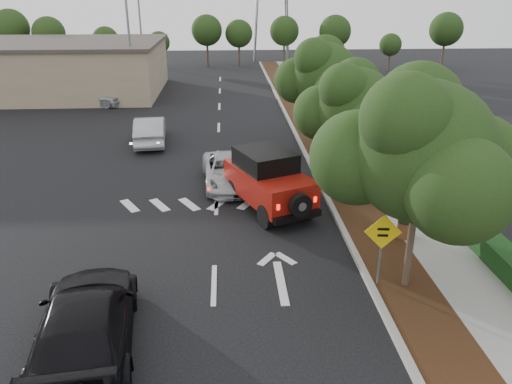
{
  "coord_description": "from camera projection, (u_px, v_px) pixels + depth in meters",
  "views": [
    {
      "loc": [
        0.47,
        -12.7,
        8.18
      ],
      "look_at": [
        1.44,
        3.0,
        1.71
      ],
      "focal_mm": 35.0,
      "sensor_mm": 36.0,
      "label": 1
    }
  ],
  "objects": [
    {
      "name": "ground",
      "position": [
        214.0,
        285.0,
        14.81
      ],
      "size": [
        120.0,
        120.0,
        0.0
      ],
      "primitive_type": "plane",
      "color": "black",
      "rests_on": "ground"
    },
    {
      "name": "curb",
      "position": [
        306.0,
        154.0,
        26.12
      ],
      "size": [
        0.2,
        70.0,
        0.15
      ],
      "primitive_type": "cube",
      "color": "#9E9B93",
      "rests_on": "ground"
    },
    {
      "name": "sidewalk",
      "position": [
        360.0,
        154.0,
        26.29
      ],
      "size": [
        2.0,
        70.0,
        0.12
      ],
      "primitive_type": "cube",
      "color": "gray",
      "rests_on": "ground"
    },
    {
      "name": "terracotta_planter",
      "position": [
        407.0,
        219.0,
        17.14
      ],
      "size": [
        0.69,
        0.69,
        1.21
      ],
      "rotation": [
        0.0,
        0.0,
        0.14
      ],
      "color": "brown",
      "rests_on": "ground"
    },
    {
      "name": "speed_hump_sign",
      "position": [
        382.0,
        241.0,
        14.09
      ],
      "size": [
        1.05,
        0.14,
        2.23
      ],
      "rotation": [
        0.0,
        0.0,
        -0.11
      ],
      "color": "slate",
      "rests_on": "ground"
    },
    {
      "name": "silver_sedan_oncoming",
      "position": [
        150.0,
        130.0,
        27.97
      ],
      "size": [
        2.04,
        4.74,
        1.52
      ],
      "primitive_type": "imported",
      "rotation": [
        0.0,
        0.0,
        3.24
      ],
      "color": "#A8ACB0",
      "rests_on": "ground"
    },
    {
      "name": "hedge",
      "position": [
        387.0,
        147.0,
        26.24
      ],
      "size": [
        0.8,
        70.0,
        0.8
      ],
      "primitive_type": "cube",
      "color": "black",
      "rests_on": "ground"
    },
    {
      "name": "transmission_tower",
      "position": [
        271.0,
        61.0,
        59.46
      ],
      "size": [
        7.0,
        4.0,
        28.0
      ],
      "primitive_type": null,
      "color": "slate",
      "rests_on": "ground"
    },
    {
      "name": "light_pole_b",
      "position": [
        145.0,
        76.0,
        49.46
      ],
      "size": [
        2.0,
        0.22,
        9.0
      ],
      "primitive_type": null,
      "color": "slate",
      "rests_on": "ground"
    },
    {
      "name": "light_pole_a",
      "position": [
        135.0,
        102.0,
        38.44
      ],
      "size": [
        2.0,
        0.22,
        9.0
      ],
      "primitive_type": null,
      "color": "slate",
      "rests_on": "ground"
    },
    {
      "name": "street_tree_far",
      "position": [
        321.0,
        150.0,
        27.13
      ],
      "size": [
        3.4,
        3.4,
        5.62
      ],
      "primitive_type": null,
      "color": "#1B3110",
      "rests_on": "ground"
    },
    {
      "name": "black_suv_oncoming",
      "position": [
        86.0,
        323.0,
        11.83
      ],
      "size": [
        2.91,
        5.74,
        1.6
      ],
      "primitive_type": "imported",
      "rotation": [
        0.0,
        0.0,
        3.27
      ],
      "color": "black",
      "rests_on": "ground"
    },
    {
      "name": "planting_strip",
      "position": [
        325.0,
        154.0,
        26.18
      ],
      "size": [
        1.8,
        70.0,
        0.12
      ],
      "primitive_type": "cube",
      "color": "black",
      "rests_on": "ground"
    },
    {
      "name": "commercial_building",
      "position": [
        24.0,
        69.0,
        40.84
      ],
      "size": [
        22.0,
        12.0,
        4.0
      ],
      "primitive_type": "cube",
      "color": "gray",
      "rests_on": "ground"
    },
    {
      "name": "street_tree_mid",
      "position": [
        349.0,
        196.0,
        21.13
      ],
      "size": [
        3.2,
        3.2,
        5.32
      ],
      "primitive_type": null,
      "color": "#1B3110",
      "rests_on": "ground"
    },
    {
      "name": "red_jeep",
      "position": [
        266.0,
        179.0,
        19.59
      ],
      "size": [
        3.54,
        4.8,
        2.35
      ],
      "rotation": [
        0.0,
        0.0,
        0.41
      ],
      "color": "black",
      "rests_on": "ground"
    },
    {
      "name": "silver_suv_ahead",
      "position": [
        229.0,
        171.0,
        22.06
      ],
      "size": [
        2.54,
        4.85,
        1.3
      ],
      "primitive_type": "imported",
      "rotation": [
        0.0,
        0.0,
        0.08
      ],
      "color": "#B4B7BC",
      "rests_on": "ground"
    },
    {
      "name": "street_tree_near",
      "position": [
        404.0,
        288.0,
        14.66
      ],
      "size": [
        3.8,
        3.8,
        5.92
      ],
      "primitive_type": null,
      "color": "#1B3110",
      "rests_on": "ground"
    },
    {
      "name": "parked_suv",
      "position": [
        96.0,
        95.0,
        37.1
      ],
      "size": [
        4.69,
        3.29,
        1.48
      ],
      "primitive_type": "imported",
      "rotation": [
        0.0,
        0.0,
        1.18
      ],
      "color": "#AFB3B8",
      "rests_on": "ground"
    }
  ]
}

